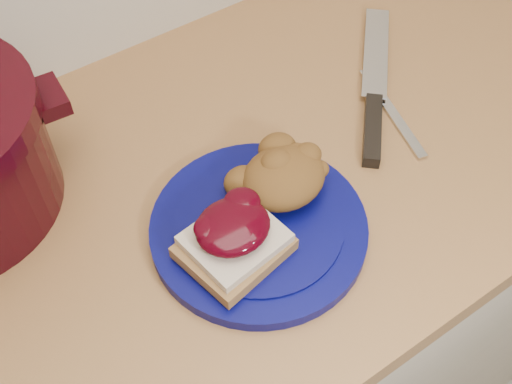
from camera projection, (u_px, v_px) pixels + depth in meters
base_cabinet at (225, 347)px, 1.17m from camera, size 4.00×0.60×0.86m
plate at (259, 229)px, 0.75m from camera, size 0.28×0.28×0.02m
sandwich at (234, 238)px, 0.70m from camera, size 0.12×0.11×0.05m
stuffing_mound at (284, 177)px, 0.75m from camera, size 0.11×0.10×0.05m
chef_knife at (374, 107)px, 0.88m from camera, size 0.24×0.25×0.02m
butter_knife at (392, 111)px, 0.88m from camera, size 0.06×0.18×0.00m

